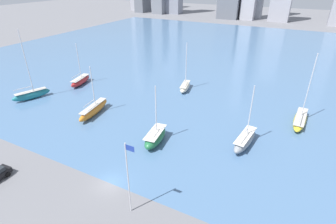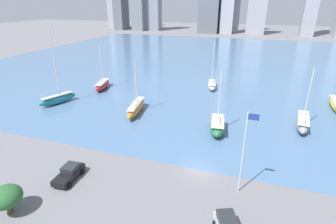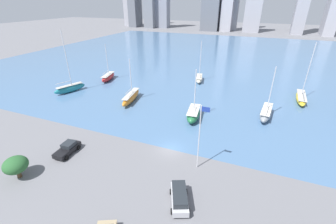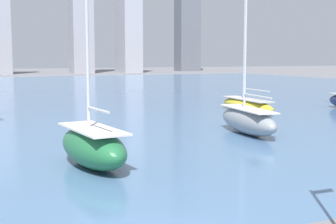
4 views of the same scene
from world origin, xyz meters
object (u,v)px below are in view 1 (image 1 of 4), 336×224
Objects in this scene: sailboat_cream at (185,86)px; sailboat_teal at (31,94)px; sailboat_yellow at (300,119)px; sailboat_orange at (94,110)px; sailboat_gray at (245,140)px; sailboat_red at (80,81)px; sailboat_green at (155,137)px; flag_pole at (128,176)px.

sailboat_cream is 37.27m from sailboat_teal.
sailboat_teal is at bearing -160.48° from sailboat_yellow.
sailboat_gray is (30.97, 3.15, 0.00)m from sailboat_orange.
sailboat_red is (-14.99, 11.70, -0.08)m from sailboat_orange.
sailboat_green is 0.65× the size of sailboat_teal.
sailboat_yellow is (17.35, 33.86, -4.76)m from flag_pole.
sailboat_gray is 46.74m from sailboat_red.
sailboat_green is 29.42m from sailboat_yellow.
sailboat_teal is (-57.58, -16.78, 0.29)m from sailboat_yellow.
sailboat_yellow is at bearing -8.11° from sailboat_red.
sailboat_orange is 0.64× the size of sailboat_teal.
sailboat_teal is at bearing 157.00° from flag_pole.
sailboat_green is at bearing -89.83° from sailboat_cream.
sailboat_orange reaches higher than flag_pole.
sailboat_red is 0.78× the size of sailboat_yellow.
sailboat_green is (31.83, -14.94, 0.15)m from sailboat_red.
sailboat_yellow is 0.87× the size of sailboat_teal.
sailboat_teal is at bearing 168.78° from sailboat_green.
sailboat_orange is at bearing -167.61° from sailboat_gray.
flag_pole is 23.35m from sailboat_gray.
sailboat_green is at bearing 108.43° from flag_pole.
sailboat_gray is (19.27, -17.92, 0.17)m from sailboat_cream.
sailboat_cream is 1.14× the size of sailboat_green.
flag_pole is at bearing -48.12° from sailboat_orange.
sailboat_cream is (-9.99, 38.86, -4.69)m from flag_pole.
sailboat_yellow reaches higher than flag_pole.
sailboat_red is (-26.69, -9.37, 0.09)m from sailboat_cream.
sailboat_cream is at bearing 94.79° from sailboat_green.
sailboat_green is at bearing -149.08° from sailboat_gray.
sailboat_green is at bearing -135.72° from sailboat_yellow.
sailboat_teal reaches higher than sailboat_green.
sailboat_yellow reaches higher than sailboat_red.
sailboat_red is 0.67× the size of sailboat_teal.
sailboat_cream reaches higher than sailboat_gray.
sailboat_gray is at bearing 17.19° from sailboat_green.
sailboat_cream is 27.80m from sailboat_yellow.
sailboat_teal is at bearing -168.95° from sailboat_gray.
flag_pole is 28.42m from sailboat_orange.
sailboat_yellow is at bearing 64.55° from sailboat_gray.
flag_pole is at bearing -87.35° from sailboat_cream.
sailboat_teal is (-18.53, -0.72, 0.05)m from sailboat_orange.
sailboat_orange is 18.55m from sailboat_teal.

